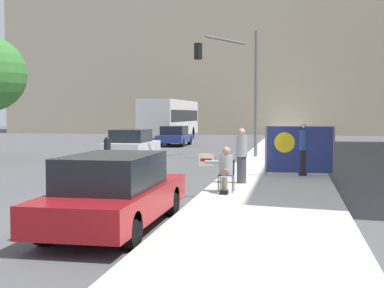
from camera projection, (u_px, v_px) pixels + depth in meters
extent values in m
plane|color=#4F4F51|center=(104.00, 216.00, 11.65)|extent=(160.00, 160.00, 0.00)
cube|color=beige|center=(280.00, 158.00, 25.71)|extent=(3.54, 90.00, 0.17)
cube|color=tan|center=(241.00, 21.00, 60.96)|extent=(52.00, 12.00, 25.53)
cylinder|color=#474C56|center=(218.00, 184.00, 13.94)|extent=(0.03, 0.03, 0.43)
cylinder|color=#474C56|center=(232.00, 185.00, 13.87)|extent=(0.03, 0.03, 0.43)
cylinder|color=#474C56|center=(220.00, 183.00, 14.30)|extent=(0.03, 0.03, 0.43)
cylinder|color=#474C56|center=(234.00, 183.00, 14.23)|extent=(0.03, 0.03, 0.43)
cube|color=navy|center=(226.00, 175.00, 14.07)|extent=(0.40, 0.40, 0.02)
cube|color=navy|center=(227.00, 167.00, 14.25)|extent=(0.40, 0.02, 0.38)
cylinder|color=#756651|center=(225.00, 172.00, 13.91)|extent=(0.18, 0.42, 0.18)
cylinder|color=#756651|center=(224.00, 185.00, 13.72)|extent=(0.16, 0.16, 0.43)
cube|color=black|center=(224.00, 192.00, 13.67)|extent=(0.20, 0.28, 0.10)
cylinder|color=#9E9EA3|center=(226.00, 165.00, 14.09)|extent=(0.34, 0.34, 0.52)
sphere|color=tan|center=(226.00, 151.00, 14.07)|extent=(0.22, 0.22, 0.22)
cylinder|color=#9E9EA3|center=(214.00, 162.00, 14.06)|extent=(0.45, 0.09, 0.09)
cube|color=#EAE5C6|center=(206.00, 160.00, 14.10)|extent=(0.40, 0.02, 0.33)
cube|color=#AD1414|center=(206.00, 160.00, 14.09)|extent=(0.30, 0.01, 0.08)
cylinder|color=#424247|center=(241.00, 170.00, 15.85)|extent=(0.28, 0.28, 0.79)
cylinder|color=#9E9EA3|center=(242.00, 146.00, 15.81)|extent=(0.34, 0.34, 0.63)
sphere|color=tan|center=(242.00, 132.00, 15.78)|extent=(0.21, 0.21, 0.21)
cylinder|color=black|center=(303.00, 163.00, 17.76)|extent=(0.28, 0.28, 0.85)
cylinder|color=navy|center=(303.00, 140.00, 17.71)|extent=(0.34, 0.34, 0.67)
sphere|color=beige|center=(303.00, 127.00, 17.69)|extent=(0.22, 0.22, 0.22)
cylinder|color=slate|center=(266.00, 151.00, 17.87)|extent=(0.06, 0.06, 1.64)
cylinder|color=slate|center=(334.00, 152.00, 17.46)|extent=(0.06, 0.06, 1.64)
cube|color=navy|center=(299.00, 150.00, 17.66)|extent=(2.21, 0.02, 1.54)
cylinder|color=yellow|center=(285.00, 143.00, 17.72)|extent=(0.68, 0.01, 0.68)
cylinder|color=slate|center=(256.00, 94.00, 25.52)|extent=(0.16, 0.16, 5.99)
cylinder|color=slate|center=(226.00, 40.00, 26.42)|extent=(1.65, 3.14, 0.11)
cube|color=black|center=(198.00, 51.00, 27.49)|extent=(0.40, 0.40, 0.84)
sphere|color=green|center=(198.00, 57.00, 27.51)|extent=(0.18, 0.18, 0.18)
cube|color=maroon|center=(116.00, 201.00, 10.33)|extent=(1.75, 4.79, 0.54)
cube|color=black|center=(113.00, 171.00, 10.11)|extent=(1.50, 2.49, 0.64)
cylinder|color=black|center=(105.00, 199.00, 11.94)|extent=(0.22, 0.64, 0.64)
cylinder|color=black|center=(172.00, 201.00, 11.66)|extent=(0.22, 0.64, 0.64)
cylinder|color=black|center=(45.00, 226.00, 9.03)|extent=(0.22, 0.64, 0.64)
cylinder|color=black|center=(131.00, 230.00, 8.74)|extent=(0.22, 0.64, 0.64)
cube|color=silver|center=(132.00, 147.00, 26.86)|extent=(1.89, 4.19, 0.53)
cube|color=black|center=(131.00, 136.00, 26.66)|extent=(1.62, 2.18, 0.63)
cylinder|color=black|center=(124.00, 150.00, 28.30)|extent=(0.22, 0.64, 0.64)
cylinder|color=black|center=(155.00, 150.00, 27.99)|extent=(0.22, 0.64, 0.64)
cylinder|color=black|center=(108.00, 153.00, 25.75)|extent=(0.22, 0.64, 0.64)
cylinder|color=black|center=(141.00, 154.00, 25.44)|extent=(0.22, 0.64, 0.64)
cube|color=navy|center=(175.00, 138.00, 36.86)|extent=(1.79, 4.13, 0.49)
cube|color=black|center=(174.00, 130.00, 36.66)|extent=(1.54, 2.15, 0.60)
cylinder|color=black|center=(168.00, 140.00, 38.27)|extent=(0.22, 0.64, 0.64)
cylinder|color=black|center=(190.00, 140.00, 37.98)|extent=(0.22, 0.64, 0.64)
cylinder|color=black|center=(159.00, 142.00, 35.76)|extent=(0.22, 0.64, 0.64)
cylinder|color=black|center=(182.00, 142.00, 35.47)|extent=(0.22, 0.64, 0.64)
cube|color=silver|center=(170.00, 118.00, 44.28)|extent=(2.59, 11.32, 2.86)
cube|color=black|center=(170.00, 116.00, 44.27)|extent=(2.61, 10.75, 0.92)
cylinder|color=black|center=(167.00, 132.00, 48.01)|extent=(0.30, 1.04, 1.04)
cylinder|color=black|center=(192.00, 133.00, 47.58)|extent=(0.30, 1.04, 1.04)
cylinder|color=black|center=(146.00, 136.00, 41.13)|extent=(0.30, 1.04, 1.04)
cylinder|color=black|center=(175.00, 136.00, 40.70)|extent=(0.30, 1.04, 1.04)
cube|color=#565B60|center=(108.00, 157.00, 21.52)|extent=(0.24, 0.98, 0.32)
cylinder|color=black|center=(107.00, 148.00, 21.44)|extent=(0.28, 0.28, 0.60)
sphere|color=black|center=(107.00, 140.00, 21.43)|extent=(0.24, 0.24, 0.24)
cylinder|color=black|center=(115.00, 160.00, 22.32)|extent=(0.10, 0.60, 0.60)
cylinder|color=black|center=(101.00, 163.00, 20.73)|extent=(0.10, 0.60, 0.60)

